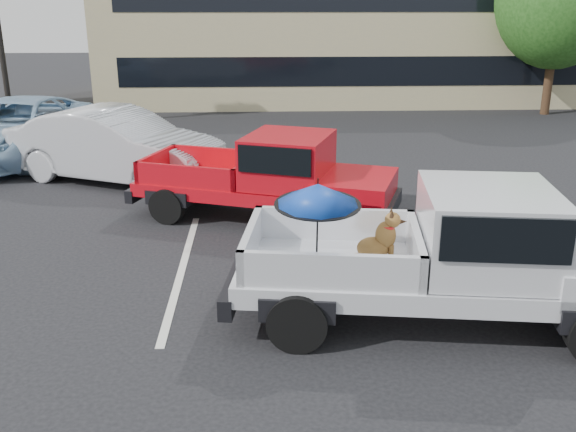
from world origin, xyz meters
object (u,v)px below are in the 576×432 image
red_pickup (281,174)px  blue_suv (16,129)px  silver_sedan (116,146)px  silver_pickup (467,250)px

red_pickup → blue_suv: bearing=161.6°
red_pickup → silver_sedan: (-3.79, 3.00, -0.08)m
red_pickup → silver_sedan: silver_sedan is taller
silver_sedan → red_pickup: bearing=-104.0°
silver_pickup → red_pickup: silver_pickup is taller
silver_sedan → blue_suv: silver_sedan is taller
blue_suv → silver_sedan: bearing=-28.0°
silver_pickup → blue_suv: (-9.27, 9.74, -0.25)m
red_pickup → silver_sedan: 4.83m
blue_suv → red_pickup: bearing=-28.6°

